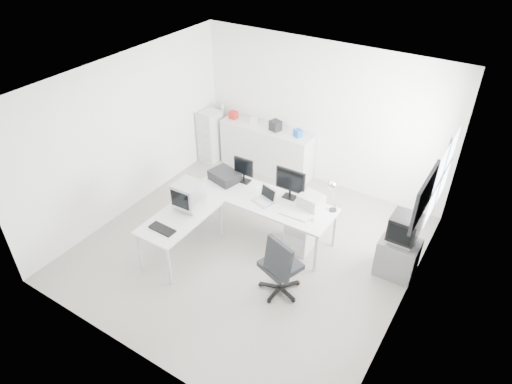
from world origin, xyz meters
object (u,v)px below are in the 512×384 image
Objects in this scene: main_desk at (263,216)px; sideboard at (266,149)px; crt_tv at (404,230)px; drawer_pedestal at (301,232)px; tv_cabinet at (397,257)px; filing_cabinet at (210,136)px; crt_monitor at (189,195)px; lcd_monitor_small at (244,170)px; laptop at (263,197)px; side_desk at (182,234)px; office_chair at (281,262)px; laser_printer at (311,201)px; lcd_monitor_large at (290,184)px; inkjet_printer at (225,176)px.

main_desk is 1.23× the size of sideboard.
drawer_pedestal is at bearing -170.97° from crt_tv.
filing_cabinet is at bearing 164.10° from tv_cabinet.
sideboard is at bearing 92.47° from crt_monitor.
crt_monitor reaches higher than lcd_monitor_small.
crt_monitor is at bearing -123.49° from laptop.
side_desk is 1.76m from office_chair.
lcd_monitor_small is 1.28× the size of laser_printer.
crt_tv reaches higher than main_desk.
office_chair is at bearing 3.74° from side_desk.
inkjet_printer is at bearing -173.68° from lcd_monitor_large.
lcd_monitor_large is (0.90, 0.00, 0.04)m from lcd_monitor_small.
laser_printer is at bearing 41.27° from laptop.
lcd_monitor_large reaches higher than laser_printer.
tv_cabinet is (3.07, 1.39, -0.06)m from side_desk.
crt_monitor is at bearing -149.86° from drawer_pedestal.
office_chair is at bearing -6.13° from crt_monitor.
drawer_pedestal is at bearing 28.46° from crt_monitor.
crt_monitor is 0.80× the size of tv_cabinet.
filing_cabinet is at bearing 147.68° from inkjet_printer.
filing_cabinet is (-4.50, 1.28, -0.31)m from crt_tv.
office_chair is at bearing -38.82° from filing_cabinet.
lcd_monitor_small reaches higher than filing_cabinet.
main_desk is 0.50m from laptop.
main_desk is at bearing 151.31° from office_chair.
filing_cabinet is at bearing 141.31° from lcd_monitor_small.
sideboard is at bearing 11.12° from filing_cabinet.
main_desk is 0.85m from lcd_monitor_small.
filing_cabinet is (-3.03, 1.35, -0.31)m from laser_printer.
crt_monitor reaches higher than tv_cabinet.
laser_printer is at bearing 17.75° from inkjet_printer.
crt_monitor is 1.81m from office_chair.
lcd_monitor_large is 1.48× the size of laser_printer.
office_chair is at bearing -55.31° from sideboard.
lcd_monitor_large reaches higher than laptop.
laser_printer is 0.33× the size of filing_cabinet.
drawer_pedestal is at bearing -27.04° from filing_cabinet.
sideboard is (-0.19, 2.67, -0.51)m from crt_monitor.
lcd_monitor_large reaches higher than crt_monitor.
main_desk is at bearing 43.31° from crt_monitor.
inkjet_printer is 1.35× the size of laser_printer.
filing_cabinet is (-1.43, 2.67, 0.17)m from side_desk.
lcd_monitor_large is 1.99m from tv_cabinet.
filing_cabinet is (-3.18, 2.56, -0.01)m from office_chair.
lcd_monitor_small is 0.42× the size of filing_cabinet.
drawer_pedestal is at bearing -30.55° from lcd_monitor_large.
tv_cabinet is (1.47, 0.07, -0.54)m from laser_printer.
crt_tv reaches higher than drawer_pedestal.
laptop is (0.05, -0.10, 0.48)m from main_desk.
main_desk reaches higher than tv_cabinet.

